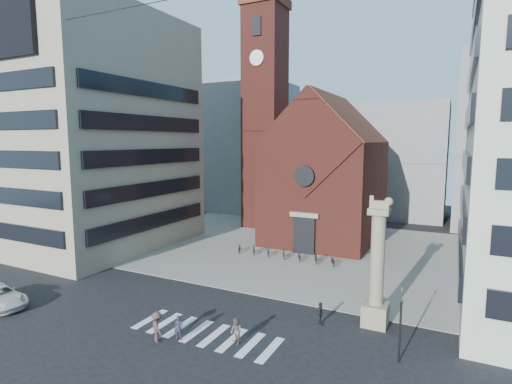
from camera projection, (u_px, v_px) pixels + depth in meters
ground at (223, 313)px, 28.30m from camera, size 120.00×120.00×0.00m
piazza at (310, 249)px, 45.14m from camera, size 46.00×30.00×0.05m
zebra_crossing at (205, 333)px, 25.40m from camera, size 10.20×3.20×0.01m
church at (327, 175)px, 49.47m from camera, size 12.00×16.65×18.00m
campanile at (265, 115)px, 55.56m from camera, size 5.50×5.50×31.20m
building_left at (89, 134)px, 46.19m from camera, size 18.00×20.00×26.00m
bg_block_left at (243, 147)px, 71.26m from camera, size 16.00×14.00×22.00m
bg_block_mid at (399, 161)px, 64.37m from camera, size 14.00×12.00×18.00m
lion_column at (377, 275)px, 26.06m from camera, size 1.63×1.60×8.68m
traffic_light at (400, 323)px, 21.78m from camera, size 0.13×0.16×4.30m
pedestrian_0 at (179, 328)px, 24.46m from camera, size 0.66×0.56×1.54m
pedestrian_1 at (236, 331)px, 23.99m from camera, size 0.97×0.91×1.58m
pedestrian_2 at (320, 314)px, 26.50m from camera, size 0.42×0.92×1.54m
pedestrian_3 at (157, 327)px, 24.18m from camera, size 1.42×1.26×1.91m
scooter_0 at (240, 248)px, 43.75m from camera, size 1.33×1.91×0.95m
scooter_1 at (254, 249)px, 42.97m from camera, size 1.19×1.80×1.06m
scooter_2 at (268, 252)px, 42.20m from camera, size 1.33×1.91×0.95m
scooter_3 at (284, 253)px, 41.42m from camera, size 1.19×1.80×1.06m
scooter_4 at (300, 256)px, 40.64m from camera, size 1.33×1.91×0.95m
scooter_5 at (316, 258)px, 39.86m from camera, size 1.19×1.80×1.06m
scooter_6 at (333, 260)px, 39.09m from camera, size 1.33×1.91×0.95m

